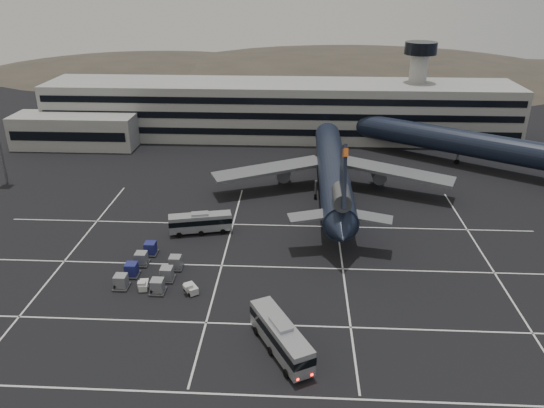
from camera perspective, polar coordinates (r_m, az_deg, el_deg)
The scene contains 11 objects.
ground at distance 75.88m, azimuth -1.33°, elevation -8.30°, with size 260.00×260.00×0.00m, color black.
lane_markings at distance 76.43m, azimuth -0.57°, elevation -8.02°, with size 90.00×55.62×0.01m.
terminal at distance 139.46m, azimuth -0.40°, elevation 10.03°, with size 125.00×26.00×24.00m.
hills at distance 240.15m, azimuth 6.13°, elevation 11.18°, with size 352.00×180.00×44.00m.
trijet_main at distance 101.93m, azimuth 6.56°, elevation 3.57°, with size 47.46×57.45×18.08m.
trijet_far at distance 125.74m, azimuth 19.97°, elevation 6.31°, with size 51.03×37.49×18.08m.
bus_near at distance 62.20m, azimuth 0.96°, elevation -13.97°, with size 7.90×11.59×4.13m.
bus_far at distance 88.95m, azimuth -7.72°, elevation -1.92°, with size 10.63×4.68×3.66m.
tug_a at distance 75.93m, azimuth -13.65°, elevation -8.48°, with size 1.63×2.35×1.40m.
tug_b at distance 73.87m, azimuth -8.68°, elevation -8.98°, with size 2.46×2.68×1.49m.
uld_cluster at distance 78.98m, azimuth -13.06°, elevation -6.75°, with size 8.79×13.15×2.00m.
Camera 1 is at (5.11, -63.98, 40.48)m, focal length 35.00 mm.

